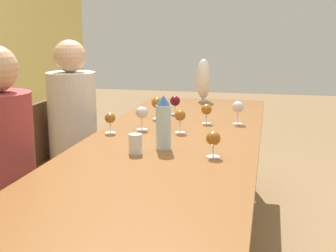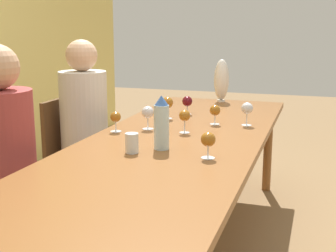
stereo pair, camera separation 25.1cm
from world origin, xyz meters
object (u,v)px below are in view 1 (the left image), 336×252
(wine_glass_6, at_px, (175,101))
(wine_glass_2, at_px, (238,107))
(wine_glass_1, at_px, (206,110))
(chair_far, at_px, (65,157))
(person_far, at_px, (75,128))
(wine_glass_0, at_px, (213,139))
(person_near, at_px, (4,164))
(wine_glass_7, at_px, (142,113))
(vase, at_px, (204,79))
(water_bottle, at_px, (163,123))
(wine_glass_3, at_px, (157,103))
(water_tumbler, at_px, (135,144))
(wine_glass_4, at_px, (110,119))
(wine_glass_5, at_px, (180,116))

(wine_glass_6, bearing_deg, wine_glass_2, -117.71)
(wine_glass_1, height_order, wine_glass_2, wine_glass_2)
(chair_far, relative_size, person_far, 0.68)
(wine_glass_0, xyz_separation_m, person_far, (0.66, 1.01, -0.14))
(person_near, height_order, person_far, person_near)
(wine_glass_1, bearing_deg, person_near, 138.26)
(wine_glass_1, bearing_deg, wine_glass_7, 125.98)
(vase, xyz_separation_m, wine_glass_0, (-1.67, -0.28, -0.09))
(wine_glass_1, relative_size, wine_glass_2, 0.86)
(vase, height_order, wine_glass_7, vase)
(chair_far, height_order, person_far, person_far)
(wine_glass_0, bearing_deg, wine_glass_7, 44.62)
(vase, bearing_deg, person_far, 144.26)
(vase, bearing_deg, water_bottle, -179.59)
(vase, relative_size, wine_glass_3, 2.34)
(wine_glass_1, height_order, person_near, person_near)
(water_tumbler, bearing_deg, wine_glass_1, -17.45)
(wine_glass_2, relative_size, wine_glass_4, 1.21)
(water_tumbler, xyz_separation_m, person_far, (0.68, 0.62, -0.10))
(wine_glass_2, distance_m, person_near, 1.48)
(water_bottle, xyz_separation_m, wine_glass_4, (0.29, 0.39, -0.05))
(wine_glass_3, xyz_separation_m, wine_glass_6, (0.19, -0.09, -0.02))
(wine_glass_5, distance_m, wine_glass_7, 0.25)
(wine_glass_3, bearing_deg, wine_glass_5, -148.38)
(vase, bearing_deg, wine_glass_2, -158.13)
(wine_glass_2, xyz_separation_m, wine_glass_7, (-0.30, 0.56, -0.00))
(wine_glass_0, distance_m, wine_glass_1, 0.78)
(wine_glass_3, bearing_deg, vase, -13.95)
(water_tumbler, xyz_separation_m, wine_glass_3, (0.88, 0.10, 0.06))
(wine_glass_4, distance_m, wine_glass_7, 0.20)
(wine_glass_0, xyz_separation_m, chair_far, (0.66, 1.09, -0.34))
(water_bottle, xyz_separation_m, wine_glass_1, (0.68, -0.14, -0.05))
(wine_glass_4, relative_size, wine_glass_6, 0.94)
(water_bottle, xyz_separation_m, wine_glass_0, (-0.09, -0.27, -0.05))
(wine_glass_2, relative_size, wine_glass_5, 1.07)
(water_tumbler, height_order, wine_glass_6, wine_glass_6)
(wine_glass_2, height_order, wine_glass_7, wine_glass_2)
(wine_glass_1, bearing_deg, wine_glass_4, 126.55)
(wine_glass_5, bearing_deg, water_tumbler, 165.55)
(water_bottle, xyz_separation_m, wine_glass_3, (0.76, 0.21, -0.03))
(wine_glass_6, bearing_deg, wine_glass_5, -165.70)
(wine_glass_7, bearing_deg, person_near, 144.49)
(vase, relative_size, wine_glass_4, 2.86)
(vase, xyz_separation_m, wine_glass_4, (-1.29, 0.38, -0.10))
(wine_glass_7, bearing_deg, vase, -10.55)
(wine_glass_2, xyz_separation_m, wine_glass_4, (-0.42, 0.72, -0.02))
(wine_glass_6, relative_size, person_near, 0.10)
(wine_glass_0, bearing_deg, wine_glass_1, 10.08)
(person_near, bearing_deg, wine_glass_0, -78.35)
(wine_glass_7, xyz_separation_m, person_near, (-0.72, 0.51, -0.14))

